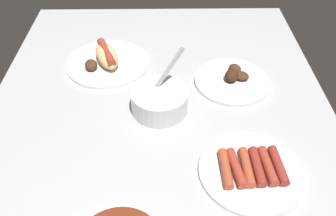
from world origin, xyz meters
TOP-DOWN VIEW (x-y plane):
  - ground_plane at (0.00, 0.00)cm, footprint 120.00×90.00cm
  - bowl_coleslaw at (3.77, 0.29)cm, footprint 14.52×14.52cm
  - plate_hotdog_assembled at (23.90, 15.91)cm, footprint 24.61×24.61cm
  - plate_grilled_meat at (14.86, -20.51)cm, footprint 21.09×21.09cm
  - plate_sausages at (-16.99, -19.83)cm, footprint 22.75×22.75cm

SIDE VIEW (x-z plane):
  - ground_plane at x=0.00cm, z-range -3.00..0.00cm
  - plate_grilled_meat at x=14.86cm, z-range -1.18..2.91cm
  - plate_sausages at x=-16.99cm, z-range -0.53..2.55cm
  - plate_hotdog_assembled at x=23.90cm, z-range -1.06..4.55cm
  - bowl_coleslaw at x=3.77cm, z-range -4.49..11.07cm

